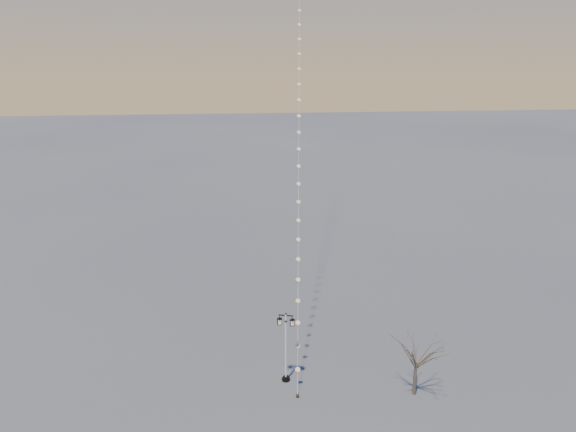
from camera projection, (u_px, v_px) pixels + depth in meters
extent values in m
plane|color=#464847|center=(297.00, 415.00, 28.18)|extent=(300.00, 300.00, 0.00)
cylinder|color=black|center=(286.00, 379.00, 31.19)|extent=(0.48, 0.48, 0.14)
cylinder|color=black|center=(286.00, 377.00, 31.16)|extent=(0.34, 0.34, 0.12)
cylinder|color=white|center=(286.00, 345.00, 30.56)|extent=(0.11, 0.11, 4.01)
cylinder|color=black|center=(286.00, 321.00, 30.12)|extent=(0.17, 0.17, 0.05)
cube|color=black|center=(286.00, 315.00, 30.02)|extent=(0.79, 0.27, 0.05)
sphere|color=black|center=(286.00, 314.00, 29.99)|extent=(0.12, 0.12, 0.12)
pyramid|color=black|center=(279.00, 317.00, 30.12)|extent=(0.38, 0.38, 0.12)
cube|color=beige|center=(280.00, 321.00, 30.19)|extent=(0.22, 0.22, 0.29)
cube|color=black|center=(280.00, 324.00, 30.24)|extent=(0.26, 0.26, 0.03)
pyramid|color=black|center=(292.00, 318.00, 30.00)|extent=(0.38, 0.38, 0.12)
cube|color=beige|center=(292.00, 322.00, 30.08)|extent=(0.22, 0.22, 0.29)
cube|color=black|center=(292.00, 325.00, 30.12)|extent=(0.26, 0.26, 0.03)
cone|color=#4E4433|center=(415.00, 378.00, 29.68)|extent=(0.24, 0.24, 2.00)
cylinder|color=black|center=(298.00, 396.00, 29.65)|extent=(0.18, 0.18, 0.18)
cylinder|color=black|center=(298.00, 395.00, 29.64)|extent=(0.03, 0.03, 0.22)
cone|color=orange|center=(299.00, 40.00, 41.53)|extent=(0.07, 0.07, 0.25)
cylinder|color=white|center=(298.00, 389.00, 29.52)|extent=(0.01, 0.01, 0.70)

